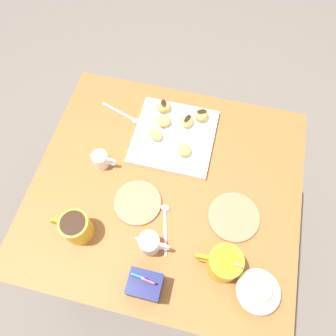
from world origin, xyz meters
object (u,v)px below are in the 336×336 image
dining_table (166,202)px  beignet_1 (164,106)px  coffee_mug_mustard_left (224,263)px  sugar_caddy (145,285)px  chocolate_sauce_pitcher (101,159)px  beignet_5 (184,150)px  pastry_plate_square (174,136)px  coffee_mug_mustard_right (76,227)px  beignet_2 (164,121)px  cream_pitcher_white (149,243)px  ice_cream_bowl (259,291)px  beignet_0 (156,135)px  saucer_coral_left (234,217)px  beignet_4 (187,121)px  beignet_3 (201,115)px  saucer_coral_right (138,203)px

dining_table → beignet_1: beignet_1 is taller
coffee_mug_mustard_left → sugar_caddy: bearing=28.5°
chocolate_sauce_pitcher → beignet_5: size_ratio=1.85×
pastry_plate_square → coffee_mug_mustard_right: bearing=62.6°
beignet_2 → cream_pitcher_white: bearing=98.3°
ice_cream_bowl → pastry_plate_square: bearing=-52.7°
beignet_0 → beignet_5: 0.11m
beignet_0 → coffee_mug_mustard_left: bearing=128.2°
pastry_plate_square → beignet_2: 0.06m
ice_cream_bowl → beignet_5: 0.48m
ice_cream_bowl → sugar_caddy: bearing=10.8°
saucer_coral_left → beignet_5: 0.27m
saucer_coral_left → beignet_0: bearing=-35.5°
beignet_4 → beignet_5: 0.12m
coffee_mug_mustard_left → saucer_coral_left: 0.16m
pastry_plate_square → beignet_1: bearing=-58.0°
beignet_0 → beignet_4: size_ratio=1.06×
sugar_caddy → beignet_1: sugar_caddy is taller
sugar_caddy → beignet_5: 0.44m
coffee_mug_mustard_right → sugar_caddy: bearing=156.0°
dining_table → pastry_plate_square: (0.02, -0.19, 0.15)m
beignet_0 → chocolate_sauce_pitcher: bearing=41.9°
sugar_caddy → dining_table: bearing=-86.5°
beignet_5 → beignet_4: bearing=-82.8°
coffee_mug_mustard_left → saucer_coral_left: bearing=-94.9°
pastry_plate_square → beignet_3: beignet_3 is taller
ice_cream_bowl → beignet_4: ice_cream_bowl is taller
pastry_plate_square → beignet_0: 0.07m
beignet_0 → beignet_2: (-0.01, -0.06, 0.00)m
pastry_plate_square → sugar_caddy: bearing=94.1°
cream_pitcher_white → beignet_5: cream_pitcher_white is taller
cream_pitcher_white → saucer_coral_left: cream_pitcher_white is taller
coffee_mug_mustard_left → coffee_mug_mustard_right: size_ratio=1.09×
coffee_mug_mustard_right → beignet_2: coffee_mug_mustard_right is taller
coffee_mug_mustard_right → chocolate_sauce_pitcher: bearing=-88.3°
saucer_coral_right → ice_cream_bowl: bearing=155.7°
sugar_caddy → beignet_2: (0.08, -0.54, -0.01)m
beignet_0 → saucer_coral_right: bearing=90.9°
coffee_mug_mustard_right → beignet_4: 0.51m
coffee_mug_mustard_left → beignet_1: coffee_mug_mustard_left is taller
coffee_mug_mustard_left → coffee_mug_mustard_right: coffee_mug_mustard_left is taller
pastry_plate_square → coffee_mug_mustard_left: bearing=120.6°
coffee_mug_mustard_left → sugar_caddy: coffee_mug_mustard_left is taller
beignet_1 → beignet_3: 0.14m
coffee_mug_mustard_right → beignet_1: 0.51m
sugar_caddy → saucer_coral_right: size_ratio=0.71×
saucer_coral_right → beignet_0: size_ratio=2.71×
coffee_mug_mustard_left → saucer_coral_right: coffee_mug_mustard_left is taller
coffee_mug_mustard_right → beignet_3: 0.56m
sugar_caddy → beignet_5: bearing=-91.6°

